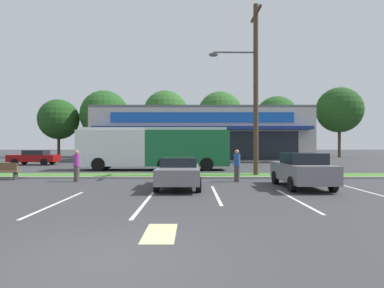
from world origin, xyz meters
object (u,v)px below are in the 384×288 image
Objects in this scene: city_bus at (156,147)px; car_2 at (185,157)px; car_3 at (180,172)px; pedestrian_by_pole at (238,166)px; pedestrian_near_bench at (78,166)px; bus_stop_bench at (5,171)px; car_0 at (303,170)px; utility_pole at (255,85)px; car_1 at (36,157)px.

city_bus is 7.49m from car_2.
car_3 is 3.75m from pedestrian_by_pole.
pedestrian_near_bench is at bearing 66.94° from city_bus.
bus_stop_bench is 12.87m from pedestrian_by_pole.
utility_pole is at bearing 13.72° from car_0.
car_2 reaches higher than car_1.
utility_pole is at bearing 149.37° from car_1.
car_2 is (9.63, 14.01, 0.26)m from bus_stop_bench.
pedestrian_by_pole is (17.60, -13.88, 0.10)m from car_1.
car_1 is at bearing 149.37° from utility_pole.
pedestrian_near_bench is at bearing -165.62° from utility_pole.
car_1 is 1.03× the size of car_3.
city_bus reaches higher than pedestrian_by_pole.
bus_stop_bench is 0.96× the size of pedestrian_near_bench.
utility_pole is 0.92× the size of city_bus.
bus_stop_bench is 13.81m from car_1.
pedestrian_near_bench is at bearing 169.28° from bus_stop_bench.
pedestrian_near_bench reaches higher than car_1.
car_0 is at bearing 89.67° from car_3.
city_bus is at bearing -137.60° from bus_stop_bench.
bus_stop_bench is 0.37× the size of car_3.
utility_pole reaches higher than car_1.
car_0 is 0.91× the size of car_2.
city_bus reaches higher than pedestrian_near_bench.
bus_stop_bench is at bearing 78.09° from car_0.
car_0 is 2.55× the size of pedestrian_near_bench.
pedestrian_near_bench is (-11.09, 2.43, 0.02)m from car_0.
bus_stop_bench is at bearing 110.20° from car_1.
car_0 is 25.90m from car_1.
car_1 is at bearing 51.26° from car_0.
utility_pole is 8.20m from car_3.
car_0 is 11.35m from pedestrian_near_bench.
car_0 is 18.22m from car_2.
car_3 reaches higher than bus_stop_bench.
pedestrian_near_bench is (-5.52, 2.40, 0.11)m from car_3.
car_0 is at bearing 168.09° from bus_stop_bench.
car_3 is at bearing -131.44° from utility_pole.
car_1 is at bearing -175.79° from car_2.
pedestrian_by_pole is (12.83, -0.93, 0.35)m from bus_stop_bench.
car_1 is at bearing -137.86° from car_3.
city_bus is at bearing 153.76° from car_1.
pedestrian_by_pole reaches higher than bus_stop_bench.
pedestrian_near_bench is (-5.28, -14.84, 0.07)m from car_2.
car_3 is 6.02m from pedestrian_near_bench.
pedestrian_near_bench reaches higher than bus_stop_bench.
car_1 is 2.69× the size of pedestrian_near_bench.
car_3 is at bearing 161.91° from bus_stop_bench.
car_0 is (1.21, -4.96, -4.81)m from utility_pole.
pedestrian_near_bench is (9.12, -13.78, 0.09)m from car_1.
pedestrian_by_pole is at bearing -119.49° from pedestrian_near_bench.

